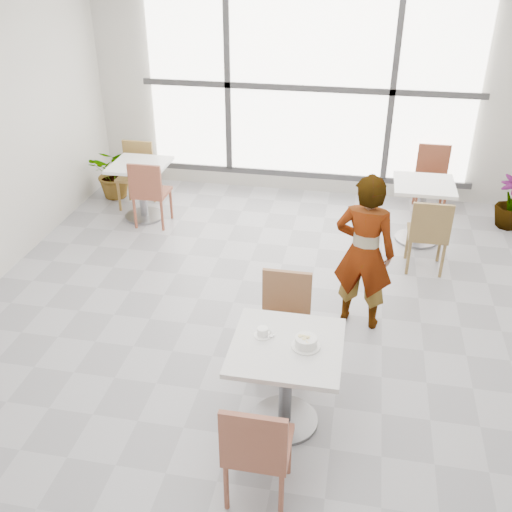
% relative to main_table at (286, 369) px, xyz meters
% --- Properties ---
extents(floor, '(7.00, 7.00, 0.00)m').
position_rel_main_table_xyz_m(floor, '(-0.38, 1.10, -0.52)').
color(floor, '#9E9EA5').
rests_on(floor, ground).
extents(wall_back, '(6.00, 0.00, 6.00)m').
position_rel_main_table_xyz_m(wall_back, '(-0.38, 4.60, 0.98)').
color(wall_back, silver).
rests_on(wall_back, ground).
extents(window, '(4.60, 0.07, 2.52)m').
position_rel_main_table_xyz_m(window, '(-0.38, 4.53, 0.98)').
color(window, white).
rests_on(window, ground).
extents(main_table, '(0.80, 0.80, 0.75)m').
position_rel_main_table_xyz_m(main_table, '(0.00, 0.00, 0.00)').
color(main_table, silver).
rests_on(main_table, ground).
extents(chair_near, '(0.42, 0.42, 0.87)m').
position_rel_main_table_xyz_m(chair_near, '(-0.08, -0.74, -0.02)').
color(chair_near, '#93533F').
rests_on(chair_near, ground).
extents(chair_far, '(0.42, 0.42, 0.87)m').
position_rel_main_table_xyz_m(chair_far, '(-0.12, 0.71, -0.02)').
color(chair_far, '#8C5E3D').
rests_on(chair_far, ground).
extents(oatmeal_bowl, '(0.21, 0.21, 0.09)m').
position_rel_main_table_xyz_m(oatmeal_bowl, '(0.14, 0.00, 0.27)').
color(oatmeal_bowl, white).
rests_on(oatmeal_bowl, main_table).
extents(coffee_cup, '(0.16, 0.13, 0.07)m').
position_rel_main_table_xyz_m(coffee_cup, '(-0.19, 0.07, 0.26)').
color(coffee_cup, white).
rests_on(coffee_cup, main_table).
extents(person, '(0.61, 0.46, 1.53)m').
position_rel_main_table_xyz_m(person, '(0.51, 1.45, 0.24)').
color(person, black).
rests_on(person, ground).
extents(bg_table_left, '(0.70, 0.70, 0.75)m').
position_rel_main_table_xyz_m(bg_table_left, '(-2.37, 3.30, -0.04)').
color(bg_table_left, white).
rests_on(bg_table_left, ground).
extents(bg_table_right, '(0.70, 0.70, 0.75)m').
position_rel_main_table_xyz_m(bg_table_right, '(1.16, 3.31, -0.04)').
color(bg_table_right, white).
rests_on(bg_table_right, ground).
extents(bg_chair_left_near, '(0.42, 0.42, 0.87)m').
position_rel_main_table_xyz_m(bg_chair_left_near, '(-2.18, 3.07, -0.02)').
color(bg_chair_left_near, '#9B513B').
rests_on(bg_chair_left_near, ground).
extents(bg_chair_left_far, '(0.42, 0.42, 0.87)m').
position_rel_main_table_xyz_m(bg_chair_left_far, '(-2.58, 3.69, -0.02)').
color(bg_chair_left_far, olive).
rests_on(bg_chair_left_far, ground).
extents(bg_chair_right_near, '(0.42, 0.42, 0.87)m').
position_rel_main_table_xyz_m(bg_chair_right_near, '(1.19, 2.55, -0.02)').
color(bg_chair_right_near, olive).
rests_on(bg_chair_right_near, ground).
extents(bg_chair_right_far, '(0.42, 0.42, 0.87)m').
position_rel_main_table_xyz_m(bg_chair_right_far, '(1.35, 4.29, -0.02)').
color(bg_chair_right_far, brown).
rests_on(bg_chair_right_far, ground).
extents(plant_left, '(0.73, 0.66, 0.73)m').
position_rel_main_table_xyz_m(plant_left, '(-2.97, 3.87, -0.16)').
color(plant_left, '#3A8037').
rests_on(plant_left, ground).
extents(plant_right, '(0.39, 0.39, 0.69)m').
position_rel_main_table_xyz_m(plant_right, '(2.32, 3.90, -0.18)').
color(plant_right, '#508946').
rests_on(plant_right, ground).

